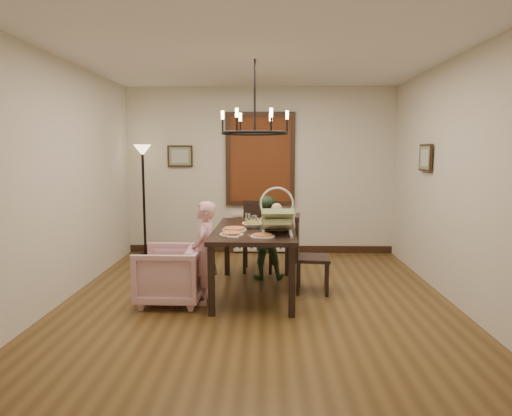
{
  "coord_description": "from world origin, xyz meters",
  "views": [
    {
      "loc": [
        0.11,
        -5.21,
        1.74
      ],
      "look_at": [
        -0.02,
        0.29,
        1.05
      ],
      "focal_mm": 32.0,
      "sensor_mm": 36.0,
      "label": 1
    }
  ],
  "objects_px": {
    "chair_far": "(258,236)",
    "drinking_glass": "(254,221)",
    "armchair": "(170,275)",
    "elderly_woman": "(204,261)",
    "baby_bouncer": "(277,218)",
    "dining_table": "(255,235)",
    "chair_right": "(313,253)",
    "floor_lamp": "(144,203)",
    "seated_man": "(264,244)"
  },
  "relations": [
    {
      "from": "chair_far",
      "to": "drinking_glass",
      "type": "height_order",
      "value": "chair_far"
    },
    {
      "from": "armchair",
      "to": "elderly_woman",
      "type": "xyz_separation_m",
      "value": [
        0.39,
        0.01,
        0.16
      ]
    },
    {
      "from": "armchair",
      "to": "baby_bouncer",
      "type": "xyz_separation_m",
      "value": [
        1.22,
        0.02,
        0.66
      ]
    },
    {
      "from": "armchair",
      "to": "dining_table",
      "type": "bearing_deg",
      "value": 113.11
    },
    {
      "from": "chair_right",
      "to": "floor_lamp",
      "type": "bearing_deg",
      "value": 60.3
    },
    {
      "from": "dining_table",
      "to": "chair_far",
      "type": "relative_size",
      "value": 1.7
    },
    {
      "from": "baby_bouncer",
      "to": "drinking_glass",
      "type": "height_order",
      "value": "baby_bouncer"
    },
    {
      "from": "seated_man",
      "to": "floor_lamp",
      "type": "height_order",
      "value": "floor_lamp"
    },
    {
      "from": "armchair",
      "to": "drinking_glass",
      "type": "bearing_deg",
      "value": 120.46
    },
    {
      "from": "armchair",
      "to": "seated_man",
      "type": "xyz_separation_m",
      "value": [
        1.08,
        1.06,
        0.14
      ]
    },
    {
      "from": "dining_table",
      "to": "baby_bouncer",
      "type": "xyz_separation_m",
      "value": [
        0.26,
        -0.37,
        0.27
      ]
    },
    {
      "from": "dining_table",
      "to": "seated_man",
      "type": "relative_size",
      "value": 1.84
    },
    {
      "from": "armchair",
      "to": "baby_bouncer",
      "type": "distance_m",
      "value": 1.39
    },
    {
      "from": "chair_right",
      "to": "drinking_glass",
      "type": "height_order",
      "value": "chair_right"
    },
    {
      "from": "baby_bouncer",
      "to": "drinking_glass",
      "type": "relative_size",
      "value": 3.91
    },
    {
      "from": "armchair",
      "to": "elderly_woman",
      "type": "distance_m",
      "value": 0.42
    },
    {
      "from": "baby_bouncer",
      "to": "floor_lamp",
      "type": "distance_m",
      "value": 3.12
    },
    {
      "from": "elderly_woman",
      "to": "seated_man",
      "type": "relative_size",
      "value": 1.03
    },
    {
      "from": "chair_far",
      "to": "baby_bouncer",
      "type": "height_order",
      "value": "baby_bouncer"
    },
    {
      "from": "baby_bouncer",
      "to": "floor_lamp",
      "type": "relative_size",
      "value": 0.31
    },
    {
      "from": "chair_far",
      "to": "elderly_woman",
      "type": "relative_size",
      "value": 1.05
    },
    {
      "from": "elderly_woman",
      "to": "baby_bouncer",
      "type": "relative_size",
      "value": 1.74
    },
    {
      "from": "seated_man",
      "to": "floor_lamp",
      "type": "distance_m",
      "value": 2.38
    },
    {
      "from": "dining_table",
      "to": "seated_man",
      "type": "xyz_separation_m",
      "value": [
        0.11,
        0.67,
        -0.25
      ]
    },
    {
      "from": "dining_table",
      "to": "elderly_woman",
      "type": "relative_size",
      "value": 1.78
    },
    {
      "from": "drinking_glass",
      "to": "floor_lamp",
      "type": "bearing_deg",
      "value": 136.48
    },
    {
      "from": "floor_lamp",
      "to": "chair_right",
      "type": "bearing_deg",
      "value": -35.62
    },
    {
      "from": "drinking_glass",
      "to": "dining_table",
      "type": "bearing_deg",
      "value": -86.75
    },
    {
      "from": "chair_far",
      "to": "chair_right",
      "type": "xyz_separation_m",
      "value": [
        0.7,
        -0.99,
        -0.03
      ]
    },
    {
      "from": "chair_right",
      "to": "drinking_glass",
      "type": "distance_m",
      "value": 0.83
    },
    {
      "from": "chair_far",
      "to": "chair_right",
      "type": "distance_m",
      "value": 1.21
    },
    {
      "from": "elderly_woman",
      "to": "baby_bouncer",
      "type": "height_order",
      "value": "baby_bouncer"
    },
    {
      "from": "chair_right",
      "to": "drinking_glass",
      "type": "relative_size",
      "value": 6.77
    },
    {
      "from": "chair_right",
      "to": "elderly_woman",
      "type": "distance_m",
      "value": 1.36
    },
    {
      "from": "chair_far",
      "to": "armchair",
      "type": "relative_size",
      "value": 1.41
    },
    {
      "from": "chair_right",
      "to": "baby_bouncer",
      "type": "distance_m",
      "value": 0.81
    },
    {
      "from": "chair_far",
      "to": "drinking_glass",
      "type": "bearing_deg",
      "value": -90.17
    },
    {
      "from": "dining_table",
      "to": "drinking_glass",
      "type": "height_order",
      "value": "drinking_glass"
    },
    {
      "from": "elderly_woman",
      "to": "armchair",
      "type": "bearing_deg",
      "value": -84.44
    },
    {
      "from": "drinking_glass",
      "to": "floor_lamp",
      "type": "xyz_separation_m",
      "value": [
        -1.86,
        1.77,
        0.02
      ]
    },
    {
      "from": "seated_man",
      "to": "armchair",
      "type": "bearing_deg",
      "value": 44.34
    },
    {
      "from": "chair_far",
      "to": "elderly_woman",
      "type": "bearing_deg",
      "value": -110.91
    },
    {
      "from": "chair_far",
      "to": "seated_man",
      "type": "bearing_deg",
      "value": -74.22
    },
    {
      "from": "chair_far",
      "to": "elderly_woman",
      "type": "distance_m",
      "value": 1.54
    },
    {
      "from": "chair_right",
      "to": "elderly_woman",
      "type": "height_order",
      "value": "elderly_woman"
    },
    {
      "from": "chair_far",
      "to": "seated_man",
      "type": "xyz_separation_m",
      "value": [
        0.1,
        -0.38,
        -0.04
      ]
    },
    {
      "from": "drinking_glass",
      "to": "floor_lamp",
      "type": "height_order",
      "value": "floor_lamp"
    },
    {
      "from": "chair_far",
      "to": "seated_man",
      "type": "relative_size",
      "value": 1.08
    },
    {
      "from": "chair_far",
      "to": "baby_bouncer",
      "type": "xyz_separation_m",
      "value": [
        0.24,
        -1.42,
        0.48
      ]
    },
    {
      "from": "dining_table",
      "to": "baby_bouncer",
      "type": "bearing_deg",
      "value": -54.23
    }
  ]
}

